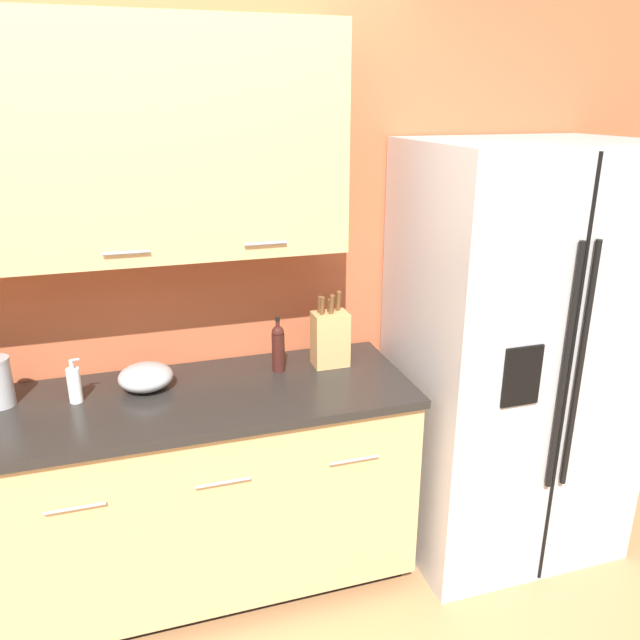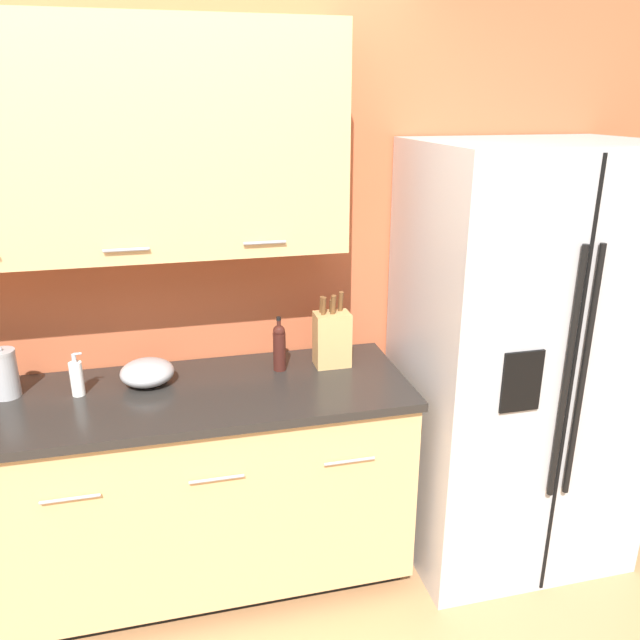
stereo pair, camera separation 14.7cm
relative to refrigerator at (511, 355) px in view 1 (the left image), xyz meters
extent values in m
cube|color=#BC5B38|center=(-1.65, 0.41, 0.37)|extent=(10.00, 0.05, 2.60)
cube|color=tan|center=(-1.59, 0.22, 0.93)|extent=(1.66, 0.32, 0.84)
cylinder|color=#99999E|center=(-1.59, 0.05, 0.57)|extent=(0.16, 0.01, 0.01)
cylinder|color=#99999E|center=(-1.09, 0.05, 0.57)|extent=(0.16, 0.01, 0.01)
cube|color=black|center=(-1.59, 0.10, -0.88)|extent=(2.05, 0.54, 0.09)
cube|color=tan|center=(-1.59, 0.06, -0.44)|extent=(2.09, 0.62, 0.79)
cube|color=black|center=(-1.59, 0.05, -0.03)|extent=(2.11, 0.64, 0.03)
cylinder|color=#99999E|center=(-1.84, -0.26, -0.22)|extent=(0.20, 0.01, 0.01)
cylinder|color=#99999E|center=(-1.34, -0.26, -0.22)|extent=(0.20, 0.01, 0.01)
cylinder|color=#99999E|center=(-0.84, -0.26, -0.22)|extent=(0.20, 0.01, 0.01)
cube|color=#B2B2B5|center=(0.00, 0.00, 0.00)|extent=(0.95, 0.74, 1.85)
cube|color=black|center=(0.00, -0.37, 0.00)|extent=(0.01, 0.01, 1.82)
cylinder|color=black|center=(-0.03, -0.39, 0.09)|extent=(0.02, 0.02, 1.02)
cylinder|color=black|center=(0.04, -0.39, 0.09)|extent=(0.02, 0.02, 1.02)
cube|color=black|center=(-0.21, -0.38, 0.09)|extent=(0.16, 0.01, 0.24)
cube|color=tan|center=(-0.79, 0.17, 0.11)|extent=(0.15, 0.11, 0.24)
cylinder|color=brown|center=(-0.84, 0.19, 0.26)|extent=(0.02, 0.03, 0.08)
cylinder|color=brown|center=(-0.84, 0.15, 0.27)|extent=(0.02, 0.04, 0.08)
cylinder|color=brown|center=(-0.79, 0.19, 0.25)|extent=(0.02, 0.03, 0.06)
cylinder|color=brown|center=(-0.79, 0.15, 0.27)|extent=(0.02, 0.04, 0.09)
cylinder|color=brown|center=(-0.75, 0.19, 0.27)|extent=(0.02, 0.04, 0.09)
cylinder|color=white|center=(-1.83, 0.12, 0.06)|extent=(0.05, 0.05, 0.14)
cylinder|color=#B2B2B5|center=(-1.83, 0.12, 0.14)|extent=(0.02, 0.02, 0.04)
cylinder|color=#B2B2B5|center=(-1.81, 0.12, 0.16)|extent=(0.03, 0.01, 0.01)
cylinder|color=#3D1914|center=(-1.02, 0.17, 0.07)|extent=(0.05, 0.05, 0.17)
sphere|color=#3D1914|center=(-1.02, 0.17, 0.16)|extent=(0.05, 0.05, 0.05)
cylinder|color=#3D1914|center=(-1.02, 0.17, 0.18)|extent=(0.02, 0.02, 0.06)
cylinder|color=black|center=(-1.02, 0.17, 0.22)|extent=(0.02, 0.02, 0.01)
ellipsoid|color=#A3A3A5|center=(-1.57, 0.16, 0.04)|extent=(0.21, 0.21, 0.10)
camera|label=1|loc=(-1.57, -2.19, 1.08)|focal=35.00mm
camera|label=2|loc=(-1.43, -2.23, 1.08)|focal=35.00mm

